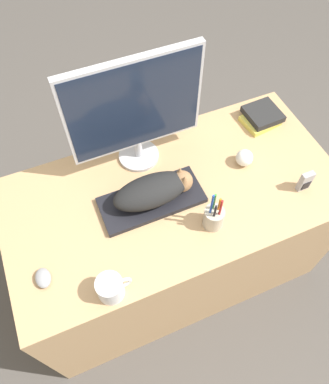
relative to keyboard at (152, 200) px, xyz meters
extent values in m
plane|color=#4C4742|center=(0.11, -0.37, -0.79)|extent=(12.00, 12.00, 0.00)
cube|color=tan|center=(0.11, 0.00, -0.40)|extent=(1.48, 0.75, 0.77)
cube|color=black|center=(0.00, 0.00, 0.00)|extent=(0.44, 0.19, 0.02)
ellipsoid|color=black|center=(0.00, 0.00, 0.07)|extent=(0.32, 0.15, 0.11)
sphere|color=olive|center=(0.14, 0.00, 0.06)|extent=(0.09, 0.09, 0.09)
cone|color=olive|center=(0.14, -0.02, 0.11)|extent=(0.03, 0.03, 0.04)
cone|color=olive|center=(0.14, 0.02, 0.11)|extent=(0.03, 0.03, 0.04)
cylinder|color=#B7B7BC|center=(0.04, 0.25, 0.00)|extent=(0.18, 0.18, 0.02)
cylinder|color=#B7B7BC|center=(0.04, 0.25, 0.05)|extent=(0.04, 0.04, 0.09)
cube|color=#B7B7BC|center=(0.04, 0.25, 0.30)|extent=(0.57, 0.03, 0.44)
cube|color=#192338|center=(0.04, 0.24, 0.30)|extent=(0.54, 0.01, 0.41)
ellipsoid|color=gray|center=(-0.50, -0.16, 0.00)|extent=(0.06, 0.08, 0.03)
cylinder|color=silver|center=(-0.28, -0.31, 0.04)|extent=(0.10, 0.10, 0.10)
torus|color=silver|center=(-0.23, -0.31, 0.04)|extent=(0.07, 0.01, 0.07)
cylinder|color=#B2A893|center=(0.19, -0.20, 0.04)|extent=(0.08, 0.08, 0.10)
cylinder|color=orange|center=(0.21, -0.19, 0.09)|extent=(0.01, 0.01, 0.13)
cylinder|color=#338C38|center=(0.19, -0.18, 0.10)|extent=(0.01, 0.01, 0.15)
cylinder|color=#1E47B2|center=(0.17, -0.19, 0.12)|extent=(0.01, 0.01, 0.18)
cylinder|color=black|center=(0.18, -0.21, 0.09)|extent=(0.01, 0.01, 0.13)
cylinder|color=#B21E1E|center=(0.20, -0.21, 0.10)|extent=(0.01, 0.01, 0.15)
sphere|color=silver|center=(0.46, 0.03, 0.03)|extent=(0.08, 0.08, 0.08)
cube|color=#99999E|center=(0.63, -0.19, 0.04)|extent=(0.06, 0.02, 0.10)
cube|color=black|center=(0.63, -0.20, 0.02)|extent=(0.04, 0.00, 0.05)
cube|color=#CCC14C|center=(0.66, 0.22, 0.00)|extent=(0.18, 0.15, 0.03)
cube|color=black|center=(0.68, 0.23, 0.03)|extent=(0.17, 0.17, 0.03)
camera|label=1|loc=(-0.28, -0.79, 1.34)|focal=35.00mm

